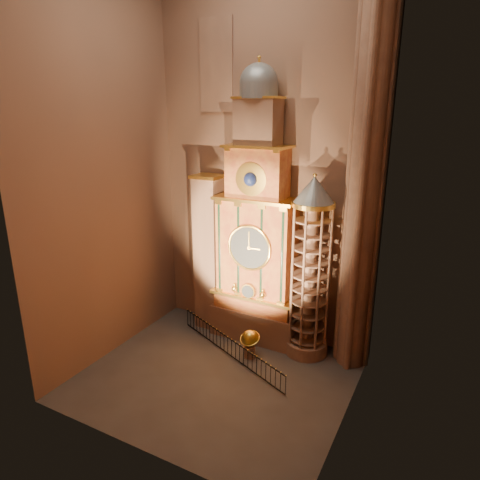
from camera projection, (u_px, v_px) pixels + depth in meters
The scene contains 11 objects.
floor at pixel (216, 377), 23.41m from camera, with size 14.00×14.00×0.00m, color #383330.
wall_back at pixel (265, 163), 25.27m from camera, with size 22.00×22.00×0.00m, color #8E644C.
wall_left at pixel (103, 168), 23.29m from camera, with size 22.00×22.00×0.00m, color #8E644C.
wall_right at pixel (363, 189), 17.08m from camera, with size 22.00×22.00×0.00m, color #8E644C.
astronomical_clock at pixel (257, 237), 25.66m from camera, with size 5.60×2.41×16.70m.
portrait_tower at pixel (209, 253), 27.63m from camera, with size 1.80×1.60×10.20m.
stair_turret at pixel (310, 270), 24.30m from camera, with size 2.50×2.50×10.80m.
gothic_pier at pixel (366, 172), 21.72m from camera, with size 2.04×2.04×22.00m.
stained_glass_window at pixel (216, 65), 25.00m from camera, with size 2.20×0.14×5.20m.
celestial_globe at pixel (250, 341), 25.03m from camera, with size 1.25×1.19×1.72m.
iron_railing at pixel (230, 347), 25.21m from camera, with size 8.65×3.92×1.14m.
Camera 1 is at (10.50, -17.27, 14.06)m, focal length 32.00 mm.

